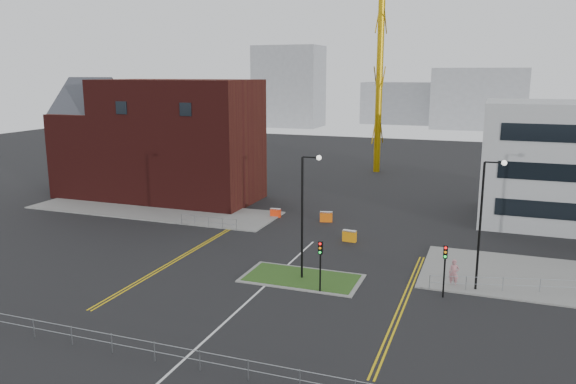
% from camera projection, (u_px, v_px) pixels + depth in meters
% --- Properties ---
extents(ground, '(200.00, 200.00, 0.00)m').
position_uv_depth(ground, '(229.00, 319.00, 34.32)').
color(ground, black).
rests_on(ground, ground).
extents(pavement_left, '(28.00, 8.00, 0.12)m').
position_uv_depth(pavement_left, '(153.00, 210.00, 61.26)').
color(pavement_left, slate).
rests_on(pavement_left, ground).
extents(island_kerb, '(8.60, 4.60, 0.08)m').
position_uv_depth(island_kerb, '(302.00, 278.00, 40.98)').
color(island_kerb, slate).
rests_on(island_kerb, ground).
extents(grass_island, '(8.00, 4.00, 0.12)m').
position_uv_depth(grass_island, '(302.00, 278.00, 40.98)').
color(grass_island, '#244617').
rests_on(grass_island, ground).
extents(brick_building, '(24.20, 10.07, 14.24)m').
position_uv_depth(brick_building, '(157.00, 141.00, 66.36)').
color(brick_building, '#421210').
rests_on(brick_building, ground).
extents(streetlamp_island, '(1.46, 0.36, 9.18)m').
position_uv_depth(streetlamp_island, '(305.00, 207.00, 39.79)').
color(streetlamp_island, black).
rests_on(streetlamp_island, ground).
extents(streetlamp_right_near, '(1.46, 0.36, 9.18)m').
position_uv_depth(streetlamp_right_near, '(484.00, 215.00, 37.58)').
color(streetlamp_right_near, black).
rests_on(streetlamp_right_near, ground).
extents(traffic_light_island, '(0.28, 0.33, 3.65)m').
position_uv_depth(traffic_light_island, '(320.00, 257.00, 37.93)').
color(traffic_light_island, black).
rests_on(traffic_light_island, ground).
extents(traffic_light_right, '(0.28, 0.33, 3.65)m').
position_uv_depth(traffic_light_right, '(445.00, 261.00, 37.06)').
color(traffic_light_right, black).
rests_on(traffic_light_right, ground).
extents(railing_front, '(24.05, 0.05, 1.10)m').
position_uv_depth(railing_front, '(177.00, 352.00, 28.65)').
color(railing_front, gray).
rests_on(railing_front, ground).
extents(railing_left, '(6.05, 0.05, 1.10)m').
position_uv_depth(railing_left, '(208.00, 220.00, 54.41)').
color(railing_left, gray).
rests_on(railing_left, ground).
extents(centre_line, '(0.15, 30.00, 0.01)m').
position_uv_depth(centre_line, '(243.00, 306.00, 36.16)').
color(centre_line, silver).
rests_on(centre_line, ground).
extents(yellow_left_a, '(0.12, 24.00, 0.01)m').
position_uv_depth(yellow_left_a, '(184.00, 254.00, 46.54)').
color(yellow_left_a, gold).
rests_on(yellow_left_a, ground).
extents(yellow_left_b, '(0.12, 24.00, 0.01)m').
position_uv_depth(yellow_left_b, '(187.00, 255.00, 46.44)').
color(yellow_left_b, gold).
rests_on(yellow_left_b, ground).
extents(yellow_right_a, '(0.12, 20.00, 0.01)m').
position_uv_depth(yellow_right_a, '(401.00, 303.00, 36.62)').
color(yellow_right_a, gold).
rests_on(yellow_right_a, ground).
extents(yellow_right_b, '(0.12, 20.00, 0.01)m').
position_uv_depth(yellow_right_b, '(405.00, 304.00, 36.52)').
color(yellow_right_b, gold).
rests_on(yellow_right_b, ground).
extents(skyline_a, '(18.00, 12.00, 22.00)m').
position_uv_depth(skyline_a, '(289.00, 87.00, 155.69)').
color(skyline_a, gray).
rests_on(skyline_a, ground).
extents(skyline_b, '(24.00, 12.00, 16.00)m').
position_uv_depth(skyline_b, '(479.00, 99.00, 148.62)').
color(skyline_b, gray).
rests_on(skyline_b, ground).
extents(skyline_d, '(30.00, 12.00, 12.00)m').
position_uv_depth(skyline_d, '(415.00, 103.00, 164.29)').
color(skyline_d, gray).
rests_on(skyline_d, ground).
extents(pedestrian, '(0.75, 0.52, 1.95)m').
position_uv_depth(pedestrian, '(454.00, 273.00, 39.37)').
color(pedestrian, '#BA787E').
rests_on(pedestrian, ground).
extents(barrier_left, '(1.11, 0.45, 0.92)m').
position_uv_depth(barrier_left, '(275.00, 212.00, 58.40)').
color(barrier_left, '#FF370E').
rests_on(barrier_left, ground).
extents(barrier_mid, '(1.26, 0.52, 1.03)m').
position_uv_depth(barrier_mid, '(349.00, 235.00, 49.92)').
color(barrier_mid, orange).
rests_on(barrier_mid, ground).
extents(barrier_right, '(1.32, 0.73, 1.05)m').
position_uv_depth(barrier_right, '(326.00, 216.00, 56.53)').
color(barrier_right, '#EB5F0D').
rests_on(barrier_right, ground).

